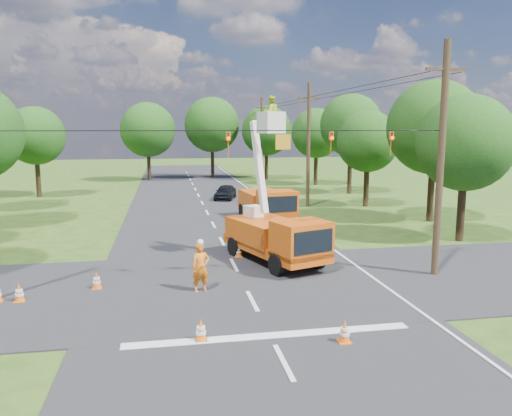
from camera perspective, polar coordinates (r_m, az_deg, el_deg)
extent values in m
plane|color=#274715|center=(38.15, -5.61, -0.57)|extent=(140.00, 140.00, 0.00)
cube|color=black|center=(38.15, -5.61, -0.57)|extent=(12.00, 100.00, 0.06)
cube|color=black|center=(20.73, -1.38, -8.85)|extent=(56.00, 10.00, 0.07)
cube|color=silver|center=(15.95, 1.63, -14.53)|extent=(9.00, 0.45, 0.02)
cube|color=silver|center=(39.00, 2.62, -0.33)|extent=(0.12, 90.00, 0.02)
cube|color=#CF4D0E|center=(24.05, 2.07, -4.45)|extent=(4.30, 6.69, 0.47)
cube|color=#CF4D0E|center=(22.04, 5.20, -3.56)|extent=(2.77, 2.46, 1.57)
cube|color=black|center=(21.33, 6.59, -3.87)|extent=(1.89, 0.73, 0.99)
cube|color=#CF4D0E|center=(24.60, 1.04, -2.56)|extent=(3.63, 4.48, 1.05)
cylinder|color=black|center=(21.92, 2.40, -6.54)|extent=(0.64, 1.02, 0.96)
cylinder|color=black|center=(23.14, 7.02, -5.76)|extent=(0.64, 1.02, 0.96)
cylinder|color=black|center=(25.26, -2.47, -4.43)|extent=(0.64, 1.02, 0.96)
cylinder|color=black|center=(26.32, 1.78, -3.87)|extent=(0.64, 1.02, 0.96)
cube|color=silver|center=(25.43, -0.30, -0.37)|extent=(1.01, 1.01, 0.58)
cube|color=silver|center=(24.66, 0.36, 4.72)|extent=(0.75, 1.42, 4.54)
cube|color=silver|center=(23.64, 1.74, 9.74)|extent=(1.27, 1.27, 0.99)
imported|color=#C6E526|center=(23.65, 1.74, 10.79)|extent=(0.91, 0.79, 1.61)
cube|color=#CF4D0E|center=(34.58, 1.15, -0.24)|extent=(3.10, 6.64, 0.48)
cube|color=#CF4D0E|center=(32.31, 2.44, 0.58)|extent=(2.55, 2.08, 1.60)
cube|color=black|center=(31.46, 3.00, 0.44)|extent=(2.02, 0.31, 1.01)
cube|color=#CF4D0E|center=(35.28, 0.72, 1.05)|extent=(2.97, 4.22, 1.07)
cylinder|color=black|center=(32.39, 0.40, -1.38)|extent=(0.46, 1.02, 0.98)
cylinder|color=black|center=(33.13, 4.10, -1.17)|extent=(0.46, 1.02, 0.98)
cylinder|color=black|center=(36.22, -1.55, -0.26)|extent=(0.46, 1.02, 0.98)
cylinder|color=black|center=(36.88, 1.80, -0.10)|extent=(0.46, 1.02, 0.98)
imported|color=orange|center=(19.80, -6.34, -6.78)|extent=(0.81, 0.63, 1.98)
imported|color=black|center=(45.30, -3.53, 1.84)|extent=(2.71, 4.21, 1.33)
cone|color=#FF670D|center=(15.58, -6.32, -13.65)|extent=(0.36, 0.36, 0.70)
cube|color=#FF670D|center=(15.71, -6.30, -14.80)|extent=(0.38, 0.38, 0.04)
cylinder|color=white|center=(15.55, -6.33, -13.45)|extent=(0.26, 0.26, 0.09)
cylinder|color=white|center=(15.61, -6.32, -13.96)|extent=(0.31, 0.31, 0.09)
cone|color=#FF670D|center=(15.62, 10.10, -13.68)|extent=(0.36, 0.36, 0.70)
cube|color=#FF670D|center=(15.75, 10.07, -14.82)|extent=(0.38, 0.38, 0.04)
cylinder|color=white|center=(15.59, 10.11, -13.48)|extent=(0.26, 0.26, 0.09)
cylinder|color=white|center=(15.65, 10.09, -13.99)|extent=(0.31, 0.31, 0.09)
cone|color=#FF670D|center=(24.96, -2.03, -4.83)|extent=(0.36, 0.36, 0.70)
cube|color=#FF670D|center=(25.05, -2.02, -5.58)|extent=(0.38, 0.38, 0.04)
cylinder|color=white|center=(24.95, -2.03, -4.69)|extent=(0.26, 0.26, 0.09)
cylinder|color=white|center=(24.98, -2.03, -5.03)|extent=(0.31, 0.31, 0.09)
cone|color=#FF670D|center=(29.37, 0.44, -2.70)|extent=(0.36, 0.36, 0.70)
cube|color=#FF670D|center=(29.44, 0.44, -3.34)|extent=(0.38, 0.38, 0.04)
cylinder|color=white|center=(29.36, 0.44, -2.58)|extent=(0.26, 0.26, 0.09)
cylinder|color=white|center=(29.39, 0.44, -2.87)|extent=(0.31, 0.31, 0.09)
cone|color=#FF670D|center=(21.16, -17.75, -7.84)|extent=(0.36, 0.36, 0.70)
cube|color=#FF670D|center=(21.26, -17.71, -8.72)|extent=(0.38, 0.38, 0.04)
cylinder|color=white|center=(21.14, -17.76, -7.69)|extent=(0.26, 0.26, 0.09)
cylinder|color=white|center=(21.18, -17.74, -8.08)|extent=(0.31, 0.31, 0.09)
cone|color=#FF670D|center=(20.69, -25.44, -8.69)|extent=(0.36, 0.36, 0.70)
cube|color=#FF670D|center=(20.79, -25.38, -9.59)|extent=(0.38, 0.38, 0.04)
cylinder|color=white|center=(20.67, -25.45, -8.53)|extent=(0.26, 0.26, 0.09)
cylinder|color=white|center=(20.72, -25.43, -8.93)|extent=(0.31, 0.31, 0.09)
cylinder|color=#4C3823|center=(22.69, 20.36, 5.03)|extent=(0.30, 0.30, 10.00)
cube|color=#4C3823|center=(22.78, 20.91, 14.60)|extent=(1.80, 0.12, 0.12)
cylinder|color=#4C3823|center=(41.16, 6.01, 7.13)|extent=(0.30, 0.30, 10.00)
cube|color=#4C3823|center=(41.21, 6.10, 12.42)|extent=(1.80, 0.12, 0.12)
cylinder|color=#4C3823|center=(60.61, 0.65, 7.80)|extent=(0.30, 0.30, 10.00)
cube|color=#4C3823|center=(60.64, 0.66, 11.39)|extent=(1.80, 0.12, 0.12)
cylinder|color=black|center=(19.65, -2.91, 8.83)|extent=(18.00, 0.04, 0.04)
cube|color=orange|center=(20.04, 3.11, 7.55)|extent=(0.60, 0.05, 0.60)
imported|color=orange|center=(19.65, -3.19, 7.23)|extent=(0.16, 0.20, 1.00)
sphere|color=#FF0C0C|center=(19.52, -3.15, 7.95)|extent=(0.14, 0.14, 0.14)
imported|color=orange|center=(20.60, 8.57, 7.23)|extent=(0.16, 0.20, 1.00)
sphere|color=#FF0C0C|center=(20.48, 8.70, 7.91)|extent=(0.14, 0.14, 0.14)
imported|color=orange|center=(21.58, 15.17, 7.09)|extent=(0.16, 0.20, 1.00)
sphere|color=#FF0C0C|center=(21.47, 15.34, 7.75)|extent=(0.14, 0.14, 0.14)
cylinder|color=#382616|center=(51.05, -23.65, 3.45)|extent=(0.44, 0.44, 4.05)
sphere|color=#183B10|center=(50.86, -23.92, 7.57)|extent=(5.40, 5.40, 5.40)
cylinder|color=#382616|center=(30.71, 22.41, 0.16)|extent=(0.44, 0.44, 3.96)
sphere|color=#183B10|center=(30.40, 22.83, 6.88)|extent=(5.40, 5.40, 5.40)
cylinder|color=#382616|center=(36.52, 19.37, 2.15)|extent=(0.44, 0.44, 4.58)
sphere|color=#183B10|center=(36.29, 19.72, 8.68)|extent=(6.40, 6.40, 6.40)
cylinder|color=#382616|center=(42.02, 12.49, 2.75)|extent=(0.44, 0.44, 3.78)
sphere|color=#183B10|center=(41.79, 12.66, 7.45)|extent=(5.00, 5.00, 5.00)
cylinder|color=#382616|center=(49.96, 10.66, 4.35)|extent=(0.44, 0.44, 4.75)
sphere|color=#183B10|center=(49.80, 10.81, 9.31)|extent=(6.00, 6.00, 6.00)
cylinder|color=#382616|center=(57.20, 6.85, 4.72)|extent=(0.44, 0.44, 4.14)
sphere|color=#183B10|center=(57.03, 6.92, 8.49)|extent=(5.60, 5.60, 5.60)
cylinder|color=#382616|center=(62.66, -12.15, 5.08)|extent=(0.44, 0.44, 4.40)
sphere|color=#183B10|center=(62.52, -12.27, 8.74)|extent=(6.60, 6.60, 6.60)
cylinder|color=#382616|center=(64.89, -4.99, 5.58)|extent=(0.44, 0.44, 4.84)
sphere|color=#183B10|center=(64.77, -5.05, 9.46)|extent=(7.00, 7.00, 7.00)
cylinder|color=#382616|center=(62.90, 1.20, 5.26)|extent=(0.44, 0.44, 4.31)
sphere|color=#183B10|center=(62.75, 1.21, 8.83)|extent=(6.20, 6.20, 6.20)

